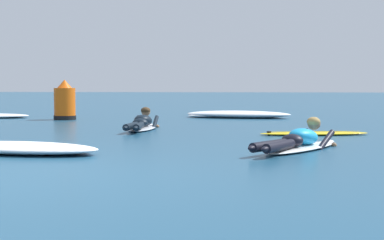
{
  "coord_description": "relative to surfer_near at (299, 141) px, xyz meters",
  "views": [
    {
      "loc": [
        2.64,
        -6.28,
        1.02
      ],
      "look_at": [
        1.35,
        5.02,
        0.34
      ],
      "focal_mm": 56.44,
      "sensor_mm": 36.0,
      "label": 1
    }
  ],
  "objects": [
    {
      "name": "whitewater_front",
      "position": [
        -4.14,
        -0.86,
        -0.06
      ],
      "size": [
        2.66,
        1.39,
        0.17
      ],
      "color": "white",
      "rests_on": "ground"
    },
    {
      "name": "whitewater_mid_left",
      "position": [
        -1.27,
        8.89,
        -0.04
      ],
      "size": [
        3.3,
        1.53,
        0.22
      ],
      "color": "white",
      "rests_on": "ground"
    },
    {
      "name": "channel_marker_buoy",
      "position": [
        -6.19,
        7.39,
        0.33
      ],
      "size": [
        0.64,
        0.64,
        1.15
      ],
      "color": "#EA5B0F",
      "rests_on": "ground"
    },
    {
      "name": "ground_plane",
      "position": [
        -3.24,
        6.9,
        -0.14
      ],
      "size": [
        120.0,
        120.0,
        0.0
      ],
      "primitive_type": "plane",
      "color": "navy"
    },
    {
      "name": "surfer_near",
      "position": [
        0.0,
        0.0,
        0.0
      ],
      "size": [
        1.61,
        2.48,
        0.54
      ],
      "color": "white",
      "rests_on": "ground"
    },
    {
      "name": "drifting_surfboard",
      "position": [
        0.46,
        2.85,
        -0.1
      ],
      "size": [
        2.27,
        0.96,
        0.16
      ],
      "color": "yellow",
      "rests_on": "ground"
    },
    {
      "name": "surfer_far",
      "position": [
        -3.22,
        3.8,
        0.0
      ],
      "size": [
        0.57,
        2.5,
        0.54
      ],
      "color": "silver",
      "rests_on": "ground"
    }
  ]
}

